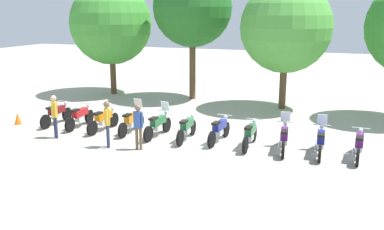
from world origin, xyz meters
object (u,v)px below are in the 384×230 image
(tree_2, at_px, (286,27))
(tree_1, at_px, (192,7))
(motorcycle_8, at_px, (284,138))
(person_0, at_px, (138,124))
(motorcycle_2, at_px, (103,119))
(motorcycle_4, at_px, (158,124))
(motorcycle_1, at_px, (80,116))
(person_1, at_px, (107,120))
(traffic_cone, at_px, (18,118))
(tree_0, at_px, (111,24))
(motorcycle_9, at_px, (321,141))
(motorcycle_6, at_px, (219,130))
(motorcycle_7, at_px, (250,134))
(motorcycle_10, at_px, (359,145))
(motorcycle_5, at_px, (187,128))
(motorcycle_3, at_px, (132,121))
(person_2, at_px, (55,113))
(motorcycle_0, at_px, (57,114))

(tree_2, bearing_deg, tree_1, 171.68)
(motorcycle_8, relative_size, person_0, 1.28)
(motorcycle_2, xyz_separation_m, motorcycle_4, (2.57, 0.04, 0.01))
(person_0, bearing_deg, motorcycle_4, 3.70)
(motorcycle_1, bearing_deg, motorcycle_2, -98.24)
(person_1, xyz_separation_m, tree_1, (-0.19, 9.72, 4.18))
(person_1, height_order, tree_1, tree_1)
(traffic_cone, bearing_deg, motorcycle_2, 5.89)
(person_1, xyz_separation_m, traffic_cone, (-5.66, 1.47, -0.79))
(tree_0, bearing_deg, motorcycle_9, -30.32)
(motorcycle_1, bearing_deg, person_0, -118.19)
(person_1, bearing_deg, motorcycle_8, 169.00)
(motorcycle_9, bearing_deg, motorcycle_2, 87.20)
(motorcycle_6, height_order, tree_0, tree_0)
(motorcycle_1, xyz_separation_m, motorcycle_6, (6.43, 0.09, 0.00))
(tree_0, height_order, tree_2, tree_0)
(motorcycle_7, height_order, motorcycle_10, same)
(motorcycle_1, distance_m, motorcycle_4, 3.86)
(motorcycle_2, bearing_deg, motorcycle_7, -86.01)
(motorcycle_8, height_order, person_1, person_1)
(motorcycle_8, distance_m, tree_2, 8.07)
(tree_1, xyz_separation_m, tree_2, (5.36, -0.78, -1.01))
(motorcycle_4, relative_size, traffic_cone, 3.98)
(person_1, xyz_separation_m, tree_0, (-5.37, 9.49, 3.24))
(motorcycle_5, relative_size, motorcycle_6, 1.00)
(motorcycle_3, bearing_deg, motorcycle_1, 90.19)
(motorcycle_3, xyz_separation_m, motorcycle_4, (1.29, -0.13, 0.00))
(motorcycle_2, xyz_separation_m, motorcycle_8, (7.70, -0.05, 0.01))
(motorcycle_1, distance_m, motorcycle_9, 10.28)
(motorcycle_5, relative_size, tree_2, 0.33)
(motorcycle_3, relative_size, tree_1, 0.29)
(motorcycle_2, height_order, person_2, person_2)
(motorcycle_1, height_order, person_2, person_2)
(motorcycle_9, bearing_deg, motorcycle_8, 88.82)
(motorcycle_10, bearing_deg, motorcycle_0, 91.88)
(motorcycle_0, bearing_deg, motorcycle_10, -91.34)
(motorcycle_6, xyz_separation_m, traffic_cone, (-9.41, -0.66, -0.23))
(tree_0, bearing_deg, tree_1, 2.59)
(motorcycle_1, height_order, traffic_cone, motorcycle_1)
(motorcycle_6, bearing_deg, motorcycle_9, -89.02)
(motorcycle_7, height_order, person_0, person_0)
(motorcycle_3, height_order, motorcycle_4, same)
(motorcycle_7, xyz_separation_m, tree_1, (-5.23, 7.81, 4.74))
(motorcycle_0, relative_size, motorcycle_1, 1.00)
(motorcycle_8, xyz_separation_m, tree_1, (-6.51, 7.86, 4.72))
(motorcycle_5, height_order, motorcycle_10, same)
(motorcycle_1, height_order, tree_1, tree_1)
(motorcycle_1, relative_size, motorcycle_8, 1.00)
(motorcycle_5, xyz_separation_m, motorcycle_6, (1.29, 0.23, 0.00))
(motorcycle_3, distance_m, person_0, 2.38)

